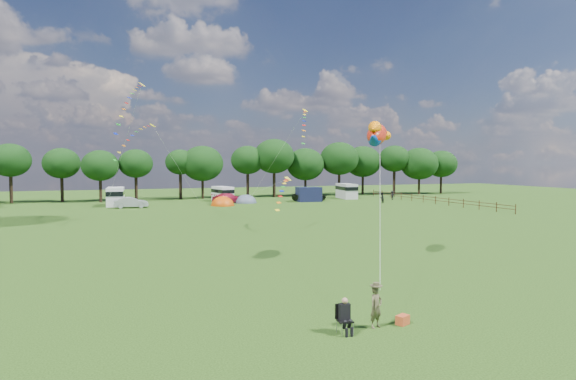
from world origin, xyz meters
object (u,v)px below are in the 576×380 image
object	(u,v)px
campervan_c	(223,193)
walker_b	(392,195)
campervan_d	(347,191)
car_b	(131,203)
tent_orange	(223,205)
car_c	(228,198)
campervan_b	(116,196)
walker_a	(382,198)
car_d	(310,196)
fish_kite	(376,134)
camp_chair	(344,312)
kite_flyer	(376,307)
tent_greyblue	(246,203)

from	to	relation	value
campervan_c	walker_b	world-z (taller)	campervan_c
campervan_d	walker_b	size ratio (longest dim) A/B	3.62
car_b	tent_orange	xyz separation A→B (m)	(12.32, -0.64, -0.71)
campervan_c	walker_b	bearing A→B (deg)	-114.60
tent_orange	car_c	bearing A→B (deg)	65.95
car_c	campervan_b	world-z (taller)	campervan_b
car_b	walker_b	size ratio (longest dim) A/B	2.81
car_b	walker_a	xyz separation A→B (m)	(35.79, -4.49, 0.04)
campervan_b	campervan_d	distance (m)	37.06
car_d	campervan_b	world-z (taller)	campervan_b
fish_kite	walker_b	size ratio (longest dim) A/B	2.27
walker_b	campervan_d	bearing A→B (deg)	-47.48
walker_a	camp_chair	bearing A→B (deg)	38.59
car_b	tent_orange	size ratio (longest dim) A/B	1.13
car_d	walker_a	distance (m)	11.55
campervan_c	kite_flyer	distance (m)	59.96
car_b	car_d	distance (m)	27.43
car_c	campervan_b	size ratio (longest dim) A/B	0.92
car_b	walker_a	distance (m)	36.07
camp_chair	campervan_d	bearing A→B (deg)	70.16
car_b	fish_kite	bearing A→B (deg)	-161.98
tent_greyblue	walker_b	world-z (taller)	walker_b
campervan_c	camp_chair	world-z (taller)	campervan_c
walker_a	tent_orange	bearing A→B (deg)	-28.62
car_c	kite_flyer	bearing A→B (deg)	148.18
campervan_d	kite_flyer	bearing A→B (deg)	159.97
camp_chair	walker_b	distance (m)	63.55
car_d	walker_b	size ratio (longest dim) A/B	3.90
car_d	campervan_b	xyz separation A→B (m)	(-29.17, 0.76, 0.61)
campervan_c	car_b	bearing A→B (deg)	106.42
car_d	walker_b	xyz separation A→B (m)	(13.46, -2.82, -0.05)
car_c	tent_greyblue	size ratio (longest dim) A/B	1.36
tent_orange	tent_greyblue	world-z (taller)	tent_orange
campervan_c	kite_flyer	size ratio (longest dim) A/B	3.28
campervan_b	camp_chair	world-z (taller)	campervan_b
car_b	fish_kite	xyz separation A→B (m)	(13.20, -41.60, 7.05)
car_c	tent_orange	world-z (taller)	car_c
camp_chair	car_d	bearing A→B (deg)	75.77
tent_greyblue	kite_flyer	world-z (taller)	kite_flyer
fish_kite	camp_chair	bearing A→B (deg)	-176.29
campervan_c	kite_flyer	bearing A→B (deg)	162.72
campervan_b	campervan_c	world-z (taller)	campervan_b
car_c	campervan_d	distance (m)	21.25
tent_orange	camp_chair	xyz separation A→B (m)	(-6.69, -51.91, 0.75)
campervan_b	fish_kite	world-z (taller)	fish_kite
tent_orange	car_d	bearing A→B (deg)	14.67
fish_kite	car_d	bearing A→B (deg)	21.01
fish_kite	walker_a	world-z (taller)	fish_kite
campervan_c	fish_kite	distance (m)	49.16
car_c	camp_chair	world-z (taller)	car_c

